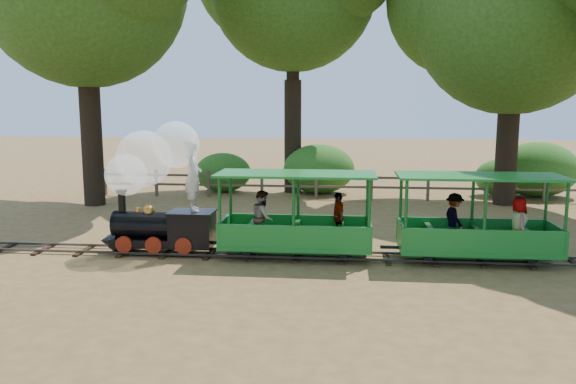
# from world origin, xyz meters

# --- Properties ---
(ground) EXTENTS (90.00, 90.00, 0.00)m
(ground) POSITION_xyz_m (0.00, 0.00, 0.00)
(ground) COLOR #A47747
(ground) RESTS_ON ground
(track) EXTENTS (22.00, 1.00, 0.10)m
(track) POSITION_xyz_m (0.00, 0.00, 0.07)
(track) COLOR #3F3D3A
(track) RESTS_ON ground
(locomotive) EXTENTS (2.70, 1.27, 3.10)m
(locomotive) POSITION_xyz_m (-4.28, 0.07, 1.74)
(locomotive) COLOR black
(locomotive) RESTS_ON ground
(carriage_front) EXTENTS (3.49, 1.43, 1.82)m
(carriage_front) POSITION_xyz_m (-1.06, -0.03, 0.77)
(carriage_front) COLOR #1A7A27
(carriage_front) RESTS_ON track
(carriage_rear) EXTENTS (3.49, 1.43, 1.82)m
(carriage_rear) POSITION_xyz_m (2.93, 0.01, 0.76)
(carriage_rear) COLOR #1A7A27
(carriage_rear) RESTS_ON track
(oak_ne) EXTENTS (8.23, 7.24, 9.64)m
(oak_ne) POSITION_xyz_m (5.47, 7.59, 6.68)
(oak_ne) COLOR #2D2116
(oak_ne) RESTS_ON ground
(fence) EXTENTS (18.10, 0.10, 1.00)m
(fence) POSITION_xyz_m (0.00, 8.00, 0.58)
(fence) COLOR brown
(fence) RESTS_ON ground
(shrub_west) EXTENTS (2.22, 1.70, 1.53)m
(shrub_west) POSITION_xyz_m (-4.74, 9.30, 0.77)
(shrub_west) COLOR #2D6B1E
(shrub_west) RESTS_ON ground
(shrub_mid_w) EXTENTS (2.74, 2.11, 1.90)m
(shrub_mid_w) POSITION_xyz_m (-0.97, 9.30, 0.95)
(shrub_mid_w) COLOR #2D6B1E
(shrub_mid_w) RESTS_ON ground
(shrub_mid_e) EXTENTS (2.03, 1.56, 1.41)m
(shrub_mid_e) POSITION_xyz_m (5.91, 9.30, 0.70)
(shrub_mid_e) COLOR #2D6B1E
(shrub_mid_e) RESTS_ON ground
(shrub_east) EXTENTS (2.96, 2.27, 2.05)m
(shrub_east) POSITION_xyz_m (7.15, 9.30, 1.02)
(shrub_east) COLOR #2D6B1E
(shrub_east) RESTS_ON ground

